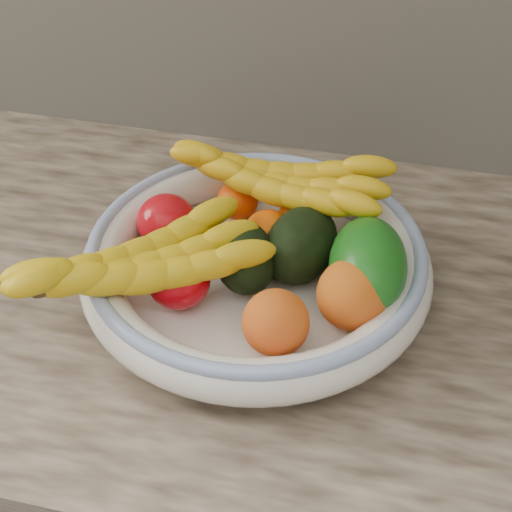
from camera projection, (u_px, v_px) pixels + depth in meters
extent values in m
cube|color=brown|center=(259.00, 507.00, 1.22)|extent=(2.40, 0.62, 0.86)
cube|color=tan|center=(260.00, 297.00, 0.93)|extent=(2.44, 0.66, 0.04)
cylinder|color=silver|center=(256.00, 291.00, 0.90)|extent=(0.13, 0.13, 0.02)
cylinder|color=silver|center=(256.00, 282.00, 0.89)|extent=(0.32, 0.32, 0.01)
torus|color=silver|center=(256.00, 264.00, 0.87)|extent=(0.39, 0.39, 0.05)
torus|color=#395DA3|center=(256.00, 249.00, 0.86)|extent=(0.37, 0.37, 0.02)
ellipsoid|color=#F85405|center=(238.00, 200.00, 0.95)|extent=(0.06, 0.06, 0.05)
ellipsoid|color=#E25C04|center=(302.00, 215.00, 0.93)|extent=(0.06, 0.06, 0.05)
ellipsoid|color=#FF6505|center=(268.00, 233.00, 0.90)|extent=(0.07, 0.07, 0.05)
ellipsoid|color=red|center=(166.00, 221.00, 0.91)|extent=(0.08, 0.08, 0.06)
ellipsoid|color=#BC050E|center=(179.00, 280.00, 0.83)|extent=(0.08, 0.08, 0.06)
ellipsoid|color=black|center=(244.00, 257.00, 0.86)|extent=(0.10, 0.12, 0.07)
ellipsoid|color=black|center=(301.00, 245.00, 0.87)|extent=(0.10, 0.12, 0.08)
ellipsoid|color=#115710|center=(368.00, 265.00, 0.83)|extent=(0.13, 0.14, 0.11)
ellipsoid|color=orange|center=(276.00, 322.00, 0.78)|extent=(0.07, 0.07, 0.07)
ellipsoid|color=orange|center=(353.00, 294.00, 0.80)|extent=(0.10, 0.10, 0.08)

